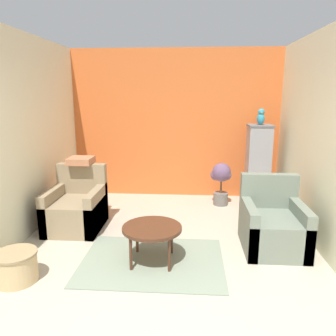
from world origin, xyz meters
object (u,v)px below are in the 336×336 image
Objects in this scene: coffee_table at (152,230)px; potted_plant at (221,179)px; armchair_left at (76,209)px; birdcage at (258,166)px; parrot at (261,117)px; armchair_right at (273,226)px; wicker_basket at (16,266)px.

potted_plant is (0.99, 2.14, 0.07)m from coffee_table.
armchair_left is (-1.25, 0.95, -0.11)m from coffee_table.
parrot is (-0.00, 0.00, 0.88)m from birdcage.
potted_plant is (2.24, 1.19, 0.19)m from armchair_left.
parrot is at bearing 85.70° from armchair_right.
birdcage is (1.65, 2.29, 0.28)m from coffee_table.
coffee_table is 0.77× the size of armchair_right.
coffee_table is at bearing -125.71° from parrot.
armchair_right reaches higher than coffee_table.
coffee_table is 3.05m from parrot.
armchair_right is 2.21m from parrot.
armchair_left is at bearing -151.91° from potted_plant.
armchair_right is at bearing -94.30° from birdcage.
armchair_left is 1.48m from wicker_basket.
potted_plant is 1.69× the size of wicker_basket.
armchair_right is 1.75m from potted_plant.
birdcage is 0.88m from parrot.
birdcage reaches higher than armchair_right.
parrot reaches higher than armchair_left.
birdcage is 3.16× the size of wicker_basket.
armchair_right is 3.22× the size of parrot.
parrot reaches higher than armchair_right.
wicker_basket is (-2.39, -2.66, -0.30)m from potted_plant.
armchair_right is at bearing 17.87° from coffee_table.
armchair_right is at bearing -9.52° from armchair_left.
coffee_table is at bearing -114.72° from potted_plant.
birdcage is at bearing 42.57° from wicker_basket.
parrot is 0.62× the size of wicker_basket.
armchair_left is 2.00× the size of wicker_basket.
birdcage reaches higher than wicker_basket.
wicker_basket is (-3.05, -2.80, -0.51)m from birdcage.
parrot is at bearing 12.63° from potted_plant.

